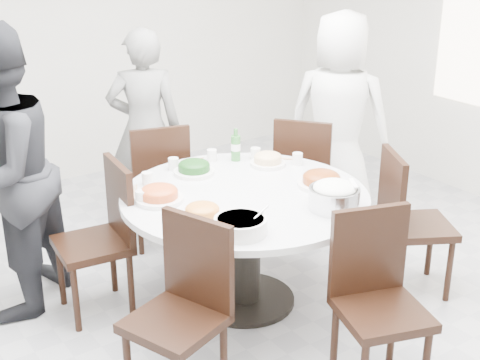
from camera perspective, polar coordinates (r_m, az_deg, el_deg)
floor at (r=4.04m, az=-0.86°, el=-13.15°), size 6.00×6.00×0.01m
wall_back at (r=6.12m, az=-17.21°, el=12.10°), size 6.00×0.01×2.80m
dining_table at (r=4.18m, az=0.39°, el=-5.89°), size 1.50×1.50×0.75m
chair_ne at (r=5.11m, az=5.62°, el=0.47°), size 0.59×0.59×0.95m
chair_n at (r=4.97m, az=-7.15°, el=-0.22°), size 0.51×0.51×0.95m
chair_nw at (r=4.14m, az=-12.51°, el=-5.15°), size 0.46×0.46×0.95m
chair_sw at (r=3.34m, az=-5.61°, el=-11.69°), size 0.54×0.54×0.95m
chair_s at (r=3.47m, az=12.07°, el=-10.71°), size 0.53×0.53×0.95m
chair_se at (r=4.43m, az=14.93°, el=-3.58°), size 0.57×0.57×0.95m
diner_right at (r=5.25m, az=8.42°, el=5.11°), size 0.89×0.98×1.68m
diner_middle at (r=5.22m, az=-8.13°, el=4.35°), size 0.67×0.58×1.56m
diner_left at (r=4.17m, az=-19.72°, el=0.38°), size 1.09×1.07×1.77m
dish_greens at (r=4.32m, az=-3.94°, el=0.94°), size 0.26×0.26×0.07m
dish_pale at (r=4.47m, az=2.39°, el=1.63°), size 0.24×0.24×0.06m
dish_orange at (r=3.93m, az=-6.92°, el=-1.28°), size 0.29×0.29×0.08m
dish_redbrown at (r=4.14m, az=6.96°, el=-0.05°), size 0.30×0.30×0.07m
dish_tofu at (r=3.67m, az=-3.23°, el=-2.92°), size 0.24×0.24×0.06m
rice_bowl at (r=3.83m, az=8.03°, el=-1.57°), size 0.29×0.29×0.12m
soup_bowl at (r=3.50m, az=0.05°, el=-3.92°), size 0.28×0.28×0.09m
beverage_bottle at (r=4.54m, az=-0.37°, el=3.03°), size 0.06×0.06×0.22m
tea_cups at (r=4.50m, az=-3.85°, el=1.88°), size 0.07×0.07×0.08m
chopsticks at (r=4.56m, az=-4.11°, el=1.66°), size 0.24×0.04×0.01m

